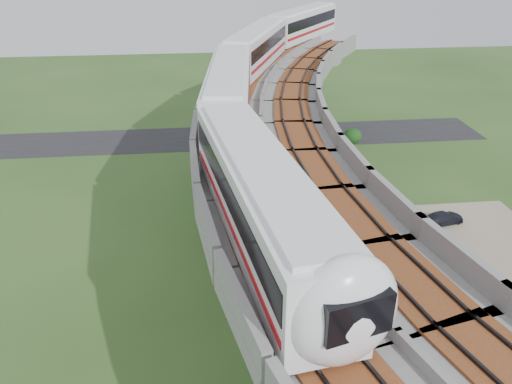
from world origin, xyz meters
The scene contains 15 objects.
ground centered at (0.00, 0.00, 0.00)m, with size 160.00×160.00×0.00m, color #2E4D1E.
dirt_lot centered at (14.00, -2.00, 0.02)m, with size 18.00×26.00×0.04m, color gray.
asphalt_road centered at (0.00, 30.00, 0.01)m, with size 60.00×8.00×0.03m, color #232326.
viaduct centered at (3.84, 0.00, 9.05)m, with size 19.58×73.98×11.40m.
metro_train centered at (1.72, 12.74, 12.31)m, with size 18.19×59.87×3.64m.
fence centered at (9.75, 0.00, 0.75)m, with size 3.87×38.73×1.50m.
tree_0 centered at (12.43, 23.18, 2.18)m, with size 2.00×2.00×3.04m.
tree_1 centered at (9.55, 16.51, 2.58)m, with size 2.80×2.80×3.78m.
tree_2 centered at (7.61, 13.55, 1.93)m, with size 2.15×2.15×2.85m.
tree_3 centered at (7.23, 8.25, 1.84)m, with size 2.43×2.43×2.88m.
tree_4 centered at (6.92, 0.28, 2.67)m, with size 3.15×3.15×4.02m.
tree_5 centered at (6.75, -5.22, 2.23)m, with size 2.68×2.68×3.37m.
tree_6 centered at (8.24, -10.31, 2.21)m, with size 2.72×2.72×3.37m.
car_white centered at (13.57, -3.89, 0.57)m, with size 1.24×3.09×1.05m, color silver.
car_dark centered at (15.98, 7.70, 0.56)m, with size 1.46×3.60×1.05m, color black.
Camera 1 is at (-3.61, -26.70, 21.62)m, focal length 35.00 mm.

